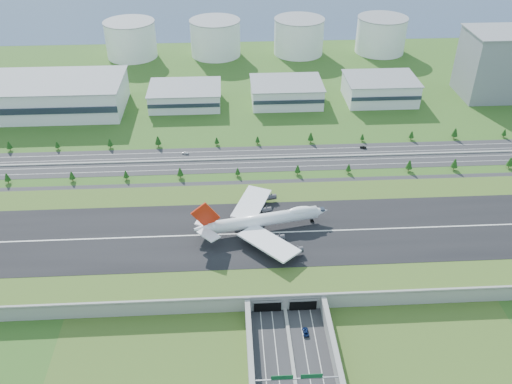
{
  "coord_description": "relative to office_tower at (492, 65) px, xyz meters",
  "views": [
    {
      "loc": [
        -24.41,
        -234.17,
        192.06
      ],
      "look_at": [
        -9.27,
        35.0,
        12.04
      ],
      "focal_mm": 38.0,
      "sensor_mm": 36.0,
      "label": 1
    }
  ],
  "objects": [
    {
      "name": "fuel_tank_d",
      "position": [
        -65.0,
        115.0,
        -10.0
      ],
      "size": [
        50.0,
        50.0,
        35.0
      ],
      "primitive_type": "cylinder",
      "color": "white",
      "rests_on": "ground"
    },
    {
      "name": "bay_water",
      "position": [
        -200.0,
        285.0,
        -27.47
      ],
      "size": [
        1200.0,
        260.0,
        0.06
      ],
      "primitive_type": "cube",
      "color": "#334763",
      "rests_on": "ground"
    },
    {
      "name": "car_7",
      "position": [
        -256.09,
        -90.31,
        -26.65
      ],
      "size": [
        5.4,
        3.24,
        1.46
      ],
      "primitive_type": "imported",
      "rotation": [
        0.0,
        0.0,
        -1.82
      ],
      "color": "silver",
      "rests_on": "ground"
    },
    {
      "name": "car_5",
      "position": [
        -127.32,
        -89.21,
        -26.6
      ],
      "size": [
        5.03,
        3.18,
        1.56
      ],
      "primitive_type": "imported",
      "rotation": [
        0.0,
        0.0,
        -1.92
      ],
      "color": "black",
      "rests_on": "ground"
    },
    {
      "name": "airfield_deck",
      "position": [
        -200.0,
        -195.09,
        -23.38
      ],
      "size": [
        520.0,
        100.0,
        9.2
      ],
      "color": "gray",
      "rests_on": "ground"
    },
    {
      "name": "hangar_mid_a",
      "position": [
        -260.0,
        -5.0,
        -20.0
      ],
      "size": [
        58.0,
        42.0,
        15.0
      ],
      "primitive_type": "cube",
      "color": "silver",
      "rests_on": "ground"
    },
    {
      "name": "hangar_mid_c",
      "position": [
        -95.0,
        -5.0,
        -18.0
      ],
      "size": [
        58.0,
        42.0,
        19.0
      ],
      "primitive_type": "cube",
      "color": "silver",
      "rests_on": "ground"
    },
    {
      "name": "north_expressway",
      "position": [
        -200.0,
        -100.0,
        -27.44
      ],
      "size": [
        560.0,
        36.0,
        0.12
      ],
      "primitive_type": "cube",
      "color": "#28282B",
      "rests_on": "ground"
    },
    {
      "name": "fuel_tank_c",
      "position": [
        -150.0,
        115.0,
        -10.0
      ],
      "size": [
        50.0,
        50.0,
        35.0
      ],
      "primitive_type": "cylinder",
      "color": "white",
      "rests_on": "ground"
    },
    {
      "name": "ground",
      "position": [
        -200.0,
        -195.0,
        -27.5
      ],
      "size": [
        1200.0,
        1200.0,
        0.0
      ],
      "primitive_type": "plane",
      "color": "#3B571B",
      "rests_on": "ground"
    },
    {
      "name": "office_tower",
      "position": [
        0.0,
        0.0,
        0.0
      ],
      "size": [
        46.0,
        46.0,
        55.0
      ],
      "primitive_type": "cube",
      "color": "gray",
      "rests_on": "ground"
    },
    {
      "name": "car_2",
      "position": [
        -192.11,
        -260.02,
        -26.58
      ],
      "size": [
        2.84,
        5.87,
        1.61
      ],
      "primitive_type": "imported",
      "rotation": [
        0.0,
        0.0,
        3.17
      ],
      "color": "#0D1C45",
      "rests_on": "ground"
    },
    {
      "name": "hangar_west",
      "position": [
        -370.0,
        -10.0,
        -15.0
      ],
      "size": [
        120.0,
        60.0,
        25.0
      ],
      "primitive_type": "cube",
      "color": "silver",
      "rests_on": "ground"
    },
    {
      "name": "fuel_tank_b",
      "position": [
        -235.0,
        115.0,
        -10.0
      ],
      "size": [
        50.0,
        50.0,
        35.0
      ],
      "primitive_type": "cylinder",
      "color": "white",
      "rests_on": "ground"
    },
    {
      "name": "boeing_747",
      "position": [
        -207.48,
        -191.65,
        -12.8
      ],
      "size": [
        76.1,
        71.27,
        23.75
      ],
      "rotation": [
        0.0,
        0.0,
        0.19
      ],
      "color": "white",
      "rests_on": "airfield_deck"
    },
    {
      "name": "hangar_mid_b",
      "position": [
        -175.0,
        -5.0,
        -19.0
      ],
      "size": [
        58.0,
        42.0,
        17.0
      ],
      "primitive_type": "cube",
      "color": "silver",
      "rests_on": "ground"
    },
    {
      "name": "tree_row",
      "position": [
        -188.63,
        -101.28,
        -22.87
      ],
      "size": [
        499.73,
        48.64,
        8.39
      ],
      "color": "#3D2819",
      "rests_on": "ground"
    },
    {
      "name": "sign_gantry_near",
      "position": [
        -200.0,
        -290.04,
        -20.55
      ],
      "size": [
        38.7,
        0.7,
        9.8
      ],
      "color": "gray",
      "rests_on": "ground"
    },
    {
      "name": "fuel_tank_a",
      "position": [
        -320.0,
        115.0,
        -10.0
      ],
      "size": [
        50.0,
        50.0,
        35.0
      ],
      "primitive_type": "cylinder",
      "color": "white",
      "rests_on": "ground"
    }
  ]
}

